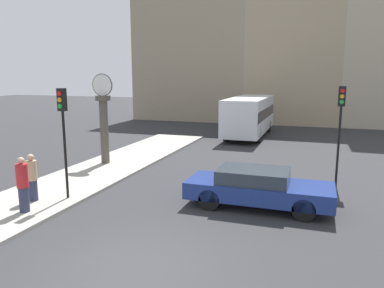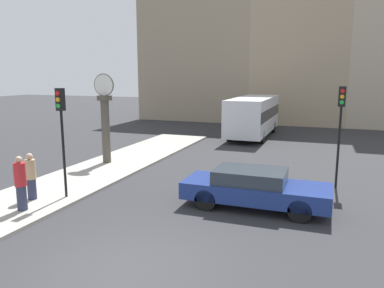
{
  "view_description": "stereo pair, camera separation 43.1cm",
  "coord_description": "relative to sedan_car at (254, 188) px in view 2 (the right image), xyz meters",
  "views": [
    {
      "loc": [
        3.8,
        -6.86,
        4.34
      ],
      "look_at": [
        -1.39,
        8.47,
        1.35
      ],
      "focal_mm": 35.0,
      "sensor_mm": 36.0,
      "label": 1
    },
    {
      "loc": [
        4.21,
        -6.71,
        4.34
      ],
      "look_at": [
        -1.39,
        8.47,
        1.35
      ],
      "focal_mm": 35.0,
      "sensor_mm": 36.0,
      "label": 2
    }
  ],
  "objects": [
    {
      "name": "building_row",
      "position": [
        -1.42,
        23.57,
        6.5
      ],
      "size": [
        27.1,
        5.0,
        16.69
      ],
      "color": "gray",
      "rests_on": "ground_plane"
    },
    {
      "name": "traffic_light_far",
      "position": [
        2.57,
        3.32,
        2.12
      ],
      "size": [
        0.26,
        0.24,
        3.93
      ],
      "color": "black",
      "rests_on": "ground_plane"
    },
    {
      "name": "pedestrian_red_top",
      "position": [
        -6.82,
        -3.05,
        0.3
      ],
      "size": [
        0.36,
        0.36,
        1.75
      ],
      "color": "#2D334C",
      "rests_on": "sidewalk_corner"
    },
    {
      "name": "sedan_car",
      "position": [
        0.0,
        0.0,
        0.0
      ],
      "size": [
        4.75,
        1.79,
        1.3
      ],
      "color": "navy",
      "rests_on": "ground_plane"
    },
    {
      "name": "pedestrian_tan_coat",
      "position": [
        -7.32,
        -2.1,
        0.23
      ],
      "size": [
        0.35,
        0.35,
        1.62
      ],
      "color": "#2D334C",
      "rests_on": "sidewalk_corner"
    },
    {
      "name": "street_clock",
      "position": [
        -7.99,
        3.59,
        1.45
      ],
      "size": [
        1.07,
        0.52,
        4.31
      ],
      "color": "#4C473D",
      "rests_on": "sidewalk_corner"
    },
    {
      "name": "traffic_light_near",
      "position": [
        -6.39,
        -1.48,
        2.14
      ],
      "size": [
        0.26,
        0.24,
        3.81
      ],
      "color": "black",
      "rests_on": "sidewalk_corner"
    },
    {
      "name": "ground_plane",
      "position": [
        -2.04,
        -5.11,
        -0.68
      ],
      "size": [
        120.0,
        120.0,
        0.0
      ],
      "primitive_type": "plane",
      "color": "#2D2D30"
    },
    {
      "name": "sidewalk_corner",
      "position": [
        -7.48,
        2.78,
        -0.63
      ],
      "size": [
        3.37,
        19.79,
        0.1
      ],
      "primitive_type": "cube",
      "color": "#A39E93",
      "rests_on": "ground_plane"
    },
    {
      "name": "bus_distant",
      "position": [
        -2.9,
        14.53,
        0.9
      ],
      "size": [
        2.45,
        8.01,
        2.78
      ],
      "color": "silver",
      "rests_on": "ground_plane"
    }
  ]
}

